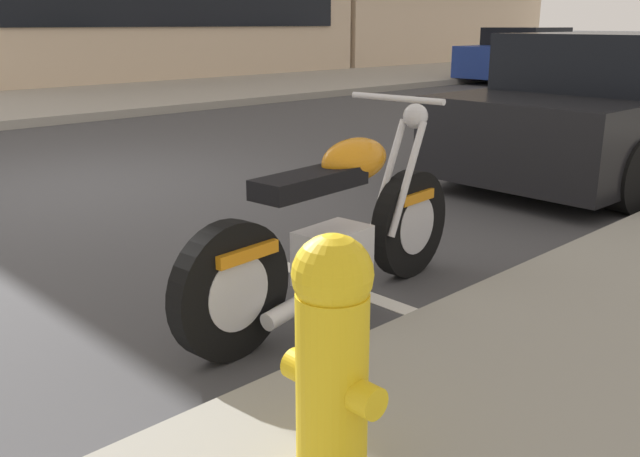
% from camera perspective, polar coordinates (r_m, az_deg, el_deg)
% --- Properties ---
extents(ground_plane, '(260.00, 260.00, 0.00)m').
position_cam_1_polar(ground_plane, '(7.09, -19.65, 3.12)').
color(ground_plane, '#3D3D3F').
extents(sidewalk_far_curb, '(120.00, 5.00, 0.14)m').
position_cam_1_polar(sidewalk_far_curb, '(19.80, 4.61, 12.25)').
color(sidewalk_far_curb, gray).
rests_on(sidewalk_far_curb, ground).
extents(parking_stall_stripe, '(0.12, 2.20, 0.01)m').
position_cam_1_polar(parking_stall_stripe, '(4.17, 2.08, -4.85)').
color(parking_stall_stripe, silver).
rests_on(parking_stall_stripe, ground).
extents(parked_motorcycle, '(2.14, 0.62, 1.13)m').
position_cam_1_polar(parked_motorcycle, '(3.74, 1.32, -0.37)').
color(parked_motorcycle, black).
rests_on(parked_motorcycle, ground).
extents(parked_car_across_street, '(4.23, 1.90, 1.42)m').
position_cam_1_polar(parked_car_across_street, '(7.80, 22.88, 8.90)').
color(parked_car_across_street, black).
rests_on(parked_car_across_street, ground).
extents(car_opposite_curb, '(4.06, 1.81, 1.40)m').
position_cam_1_polar(car_opposite_curb, '(19.82, 16.32, 13.39)').
color(car_opposite_curb, navy).
rests_on(car_opposite_curb, ground).
extents(fire_hydrant, '(0.24, 0.36, 0.81)m').
position_cam_1_polar(fire_hydrant, '(2.10, 1.00, -10.51)').
color(fire_hydrant, gold).
rests_on(fire_hydrant, sidewalk_near_curb).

